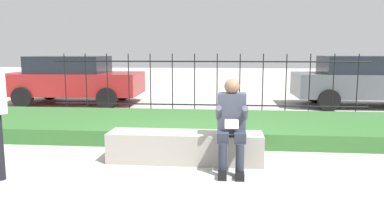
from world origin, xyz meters
The scene contains 7 objects.
ground_plane centered at (0.00, 0.00, 0.00)m, with size 60.00×60.00×0.00m, color #B2AFA8.
stone_bench centered at (-0.07, 0.00, 0.19)m, with size 2.23×0.52×0.44m.
person_seated_reader centered at (0.60, -0.29, 0.67)m, with size 0.42×0.73×1.23m.
grass_berm centered at (0.00, 1.97, 0.13)m, with size 9.56×2.53×0.27m.
iron_fence centered at (0.00, 3.70, 0.80)m, with size 7.56×0.03×1.54m.
car_parked_right centered at (4.44, 5.88, 0.76)m, with size 4.01×1.90×1.46m.
car_parked_left centered at (-4.15, 5.72, 0.76)m, with size 4.02×2.11×1.44m.
Camera 1 is at (0.55, -5.25, 1.60)m, focal length 35.00 mm.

